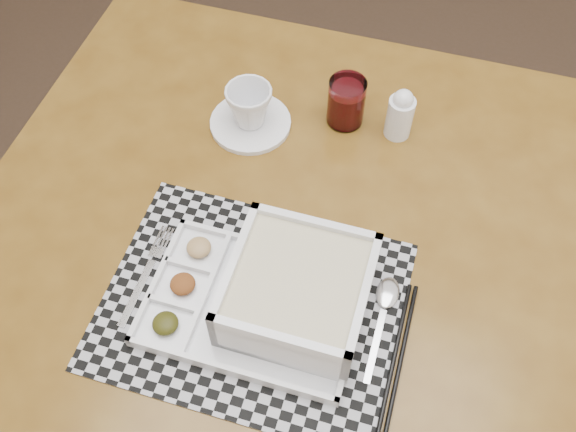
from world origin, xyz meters
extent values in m
cube|color=#4D300E|center=(-0.78, -0.67, 0.77)|extent=(1.06, 1.06, 0.04)
cylinder|color=#4D300E|center=(-1.25, -0.20, 0.37)|extent=(0.05, 0.05, 0.75)
cylinder|color=#4D300E|center=(-0.31, -0.20, 0.37)|extent=(0.05, 0.05, 0.75)
cube|color=#4D300E|center=(-0.78, -0.22, 0.70)|extent=(0.90, 0.04, 0.08)
cube|color=#4D300E|center=(-1.23, -0.68, 0.70)|extent=(0.04, 0.90, 0.08)
cube|color=#4D300E|center=(-0.33, -0.67, 0.70)|extent=(0.04, 0.90, 0.08)
cube|color=#9999A0|center=(-0.78, -0.80, 0.79)|extent=(0.45, 0.36, 0.00)
cube|color=silver|center=(-0.78, -0.80, 0.80)|extent=(0.32, 0.22, 0.01)
cube|color=silver|center=(-0.78, -0.70, 0.81)|extent=(0.32, 0.01, 0.01)
cube|color=silver|center=(-0.77, -0.91, 0.81)|extent=(0.32, 0.01, 0.01)
cube|color=silver|center=(-0.93, -0.80, 0.81)|extent=(0.01, 0.22, 0.01)
cube|color=silver|center=(-0.62, -0.80, 0.81)|extent=(0.01, 0.22, 0.01)
cube|color=silver|center=(-0.85, -0.80, 0.81)|extent=(0.01, 0.20, 0.01)
cube|color=silver|center=(-0.89, -0.84, 0.81)|extent=(0.08, 0.01, 0.01)
cube|color=silver|center=(-0.89, -0.77, 0.81)|extent=(0.08, 0.01, 0.01)
ellipsoid|color=black|center=(-0.89, -0.87, 0.81)|extent=(0.04, 0.04, 0.02)
ellipsoid|color=#49200C|center=(-0.89, -0.80, 0.81)|extent=(0.04, 0.04, 0.02)
ellipsoid|color=olive|center=(-0.89, -0.73, 0.81)|extent=(0.04, 0.04, 0.02)
cube|color=silver|center=(-0.71, -0.78, 0.81)|extent=(0.20, 0.20, 0.01)
cube|color=silver|center=(-0.71, -0.68, 0.84)|extent=(0.20, 0.01, 0.09)
cube|color=silver|center=(-0.71, -0.87, 0.84)|extent=(0.20, 0.01, 0.09)
cube|color=silver|center=(-0.81, -0.78, 0.84)|extent=(0.01, 0.20, 0.09)
cube|color=silver|center=(-0.62, -0.78, 0.84)|extent=(0.01, 0.20, 0.09)
cube|color=#C7BC93|center=(-0.71, -0.78, 0.84)|extent=(0.18, 0.18, 0.08)
cube|color=silver|center=(-0.96, -0.83, 0.79)|extent=(0.01, 0.12, 0.00)
cube|color=silver|center=(-0.96, -0.75, 0.79)|extent=(0.02, 0.02, 0.00)
cube|color=silver|center=(-0.97, -0.72, 0.79)|extent=(0.00, 0.04, 0.00)
cube|color=silver|center=(-0.96, -0.72, 0.79)|extent=(0.00, 0.04, 0.00)
cube|color=silver|center=(-0.95, -0.72, 0.79)|extent=(0.00, 0.04, 0.00)
cube|color=silver|center=(-0.95, -0.72, 0.79)|extent=(0.00, 0.04, 0.00)
cube|color=silver|center=(-0.59, -0.81, 0.79)|extent=(0.01, 0.12, 0.00)
ellipsoid|color=silver|center=(-0.59, -0.72, 0.79)|extent=(0.04, 0.06, 0.01)
cylinder|color=black|center=(-0.56, -0.81, 0.79)|extent=(0.01, 0.24, 0.01)
cylinder|color=black|center=(-0.55, -0.81, 0.79)|extent=(0.01, 0.24, 0.01)
cylinder|color=silver|center=(-0.90, -0.45, 0.79)|extent=(0.15, 0.15, 0.01)
imported|color=silver|center=(-0.90, -0.45, 0.84)|extent=(0.11, 0.11, 0.08)
cylinder|color=white|center=(-0.74, -0.38, 0.83)|extent=(0.07, 0.07, 0.09)
cylinder|color=#430509|center=(-0.74, -0.38, 0.82)|extent=(0.06, 0.06, 0.07)
cylinder|color=silver|center=(-0.64, -0.39, 0.83)|extent=(0.05, 0.05, 0.08)
sphere|color=silver|center=(-0.64, -0.39, 0.87)|extent=(0.04, 0.04, 0.04)
camera|label=1|loc=(-0.60, -1.20, 1.68)|focal=40.00mm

